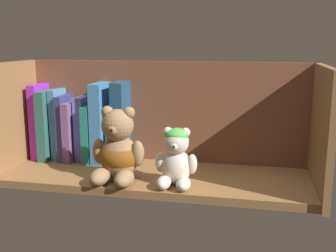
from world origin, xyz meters
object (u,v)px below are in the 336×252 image
(book_6, at_px, (94,132))
(teddy_bear_larger, at_px, (118,151))
(book_2, at_px, (61,123))
(book_7, at_px, (103,121))
(book_4, at_px, (76,129))
(teddy_bear_smaller, at_px, (176,158))
(book_5, at_px, (85,128))
(book_9, at_px, (123,122))
(book_8, at_px, (113,133))
(book_1, at_px, (52,123))
(book_0, at_px, (43,120))
(book_3, at_px, (68,126))

(book_6, bearing_deg, teddy_bear_larger, -51.34)
(book_2, distance_m, book_7, 0.13)
(book_4, relative_size, teddy_bear_smaller, 1.21)
(book_5, bearing_deg, book_6, 0.00)
(book_9, xyz_separation_m, teddy_bear_larger, (0.04, -0.16, -0.04))
(book_7, bearing_deg, book_8, 0.00)
(book_1, bearing_deg, book_4, -0.00)
(teddy_bear_smaller, bearing_deg, book_6, 148.69)
(book_0, height_order, book_5, book_0)
(book_0, bearing_deg, book_8, 0.00)
(book_8, bearing_deg, book_9, 0.00)
(book_1, height_order, book_5, book_1)
(book_0, relative_size, book_4, 1.28)
(book_3, bearing_deg, book_7, 0.00)
(book_4, height_order, book_9, book_9)
(book_2, xyz_separation_m, teddy_bear_smaller, (0.38, -0.17, -0.04))
(book_5, distance_m, book_9, 0.12)
(book_6, height_order, book_7, book_7)
(teddy_bear_smaller, bearing_deg, book_5, 151.07)
(book_5, bearing_deg, book_3, -180.00)
(book_2, xyz_separation_m, book_3, (0.02, -0.00, -0.01))
(book_6, relative_size, teddy_bear_larger, 0.88)
(book_1, bearing_deg, book_2, 0.00)
(book_3, bearing_deg, book_0, 180.00)
(book_3, distance_m, book_9, 0.17)
(book_1, relative_size, book_7, 0.89)
(book_0, relative_size, book_7, 0.96)
(book_8, height_order, teddy_bear_smaller, book_8)
(book_0, xyz_separation_m, teddy_bear_larger, (0.29, -0.16, -0.04))
(book_9, distance_m, teddy_bear_larger, 0.17)
(book_5, xyz_separation_m, book_8, (0.09, 0.00, -0.01))
(book_8, bearing_deg, book_4, -180.00)
(book_5, bearing_deg, teddy_bear_smaller, -28.93)
(book_6, relative_size, book_8, 1.00)
(book_0, distance_m, teddy_bear_smaller, 0.47)
(book_8, height_order, teddy_bear_larger, teddy_bear_larger)
(book_0, distance_m, book_7, 0.19)
(book_8, distance_m, teddy_bear_larger, 0.17)
(book_8, relative_size, teddy_bear_larger, 0.87)
(teddy_bear_larger, bearing_deg, book_0, 150.77)
(teddy_bear_larger, bearing_deg, book_2, 145.10)
(book_6, xyz_separation_m, book_9, (0.09, -0.00, 0.03))
(teddy_bear_smaller, bearing_deg, book_9, 138.02)
(book_1, distance_m, teddy_bear_larger, 0.30)
(book_3, distance_m, book_6, 0.08)
(book_2, relative_size, book_4, 1.20)
(book_1, bearing_deg, teddy_bear_smaller, -22.50)
(book_6, height_order, teddy_bear_larger, teddy_bear_larger)
(book_0, bearing_deg, book_1, 0.00)
(book_2, height_order, book_6, book_2)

